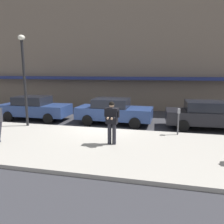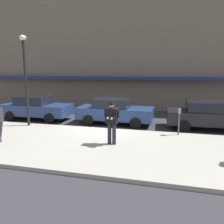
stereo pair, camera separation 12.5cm
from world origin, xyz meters
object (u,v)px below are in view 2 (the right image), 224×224
object	(u,v)px
parked_sedan_mid	(115,111)
parked_sedan_far	(209,115)
parked_sedan_near	(36,108)
man_texting_on_phone	(112,118)
street_lamp_post	(25,71)
parking_meter	(179,118)

from	to	relation	value
parked_sedan_mid	parked_sedan_far	bearing A→B (deg)	-0.46
parked_sedan_near	man_texting_on_phone	world-z (taller)	man_texting_on_phone
parked_sedan_far	man_texting_on_phone	bearing A→B (deg)	-137.39
parked_sedan_near	parked_sedan_far	world-z (taller)	same
parked_sedan_mid	parked_sedan_far	xyz separation A→B (m)	(5.28, -0.04, 0.00)
man_texting_on_phone	street_lamp_post	bearing A→B (deg)	159.10
man_texting_on_phone	street_lamp_post	distance (m)	6.02
parked_sedan_near	parking_meter	distance (m)	9.15
street_lamp_post	parking_meter	size ratio (longest dim) A/B	3.84
parked_sedan_near	street_lamp_post	world-z (taller)	street_lamp_post
street_lamp_post	parking_meter	xyz separation A→B (m)	(8.11, 0.05, -2.17)
street_lamp_post	parked_sedan_mid	bearing A→B (deg)	24.93
parked_sedan_far	parking_meter	bearing A→B (deg)	-129.80
parked_sedan_mid	man_texting_on_phone	world-z (taller)	man_texting_on_phone
street_lamp_post	parking_meter	world-z (taller)	street_lamp_post
parked_sedan_near	street_lamp_post	distance (m)	3.23
parked_sedan_far	man_texting_on_phone	xyz separation A→B (m)	(-4.44, -4.08, 0.46)
parked_sedan_far	parking_meter	world-z (taller)	parked_sedan_far
parked_sedan_near	street_lamp_post	xyz separation A→B (m)	(0.82, -2.06, 2.35)
parked_sedan_mid	street_lamp_post	bearing A→B (deg)	-155.07
parked_sedan_near	man_texting_on_phone	size ratio (longest dim) A/B	2.49
parked_sedan_mid	parked_sedan_far	size ratio (longest dim) A/B	1.00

